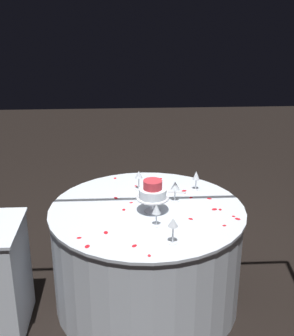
# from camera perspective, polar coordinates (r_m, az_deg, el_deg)

# --- Properties ---
(ground_plane) EXTENTS (12.00, 12.00, 0.00)m
(ground_plane) POSITION_cam_1_polar(r_m,az_deg,el_deg) (3.53, 0.00, -16.09)
(ground_plane) COLOR black
(decorative_arch) EXTENTS (2.31, 0.06, 2.37)m
(decorative_arch) POSITION_cam_1_polar(r_m,az_deg,el_deg) (2.46, 0.56, 7.51)
(decorative_arch) COLOR olive
(decorative_arch) RESTS_ON ground
(main_table) EXTENTS (1.35, 1.35, 0.75)m
(main_table) POSITION_cam_1_polar(r_m,az_deg,el_deg) (3.31, 0.00, -10.92)
(main_table) COLOR silver
(main_table) RESTS_ON ground
(tiered_cake) EXTENTS (0.22, 0.22, 0.23)m
(tiered_cake) POSITION_cam_1_polar(r_m,az_deg,el_deg) (3.03, 0.71, -3.03)
(tiered_cake) COLOR silver
(tiered_cake) RESTS_ON main_table
(wine_glass_0) EXTENTS (0.06, 0.06, 0.16)m
(wine_glass_0) POSITION_cam_1_polar(r_m,az_deg,el_deg) (2.67, 3.27, -7.03)
(wine_glass_0) COLOR silver
(wine_glass_0) RESTS_ON main_table
(wine_glass_1) EXTENTS (0.06, 0.06, 0.15)m
(wine_glass_1) POSITION_cam_1_polar(r_m,az_deg,el_deg) (3.20, 3.54, -2.33)
(wine_glass_1) COLOR silver
(wine_glass_1) RESTS_ON main_table
(wine_glass_2) EXTENTS (0.06, 0.06, 0.15)m
(wine_glass_2) POSITION_cam_1_polar(r_m,az_deg,el_deg) (3.40, 6.16, -1.08)
(wine_glass_2) COLOR silver
(wine_glass_2) RESTS_ON main_table
(wine_glass_3) EXTENTS (0.06, 0.06, 0.15)m
(wine_glass_3) POSITION_cam_1_polar(r_m,az_deg,el_deg) (2.87, 1.18, -5.31)
(wine_glass_3) COLOR silver
(wine_glass_3) RESTS_ON main_table
(wine_glass_4) EXTENTS (0.06, 0.06, 0.15)m
(wine_glass_4) POSITION_cam_1_polar(r_m,az_deg,el_deg) (3.39, -1.03, -1.01)
(wine_glass_4) COLOR silver
(wine_glass_4) RESTS_ON main_table
(cake_knife) EXTENTS (0.29, 0.07, 0.01)m
(cake_knife) POSITION_cam_1_polar(r_m,az_deg,el_deg) (3.38, 2.10, -3.01)
(cake_knife) COLOR silver
(cake_knife) RESTS_ON main_table
(rose_petal_0) EXTENTS (0.03, 0.02, 0.00)m
(rose_petal_0) POSITION_cam_1_polar(r_m,az_deg,el_deg) (3.62, 1.67, -1.33)
(rose_petal_0) COLOR red
(rose_petal_0) RESTS_ON main_table
(rose_petal_1) EXTENTS (0.04, 0.04, 0.00)m
(rose_petal_1) POSITION_cam_1_polar(r_m,az_deg,el_deg) (2.70, -1.59, -9.70)
(rose_petal_1) COLOR red
(rose_petal_1) RESTS_ON main_table
(rose_petal_2) EXTENTS (0.03, 0.04, 0.00)m
(rose_petal_2) POSITION_cam_1_polar(r_m,az_deg,el_deg) (2.84, -5.17, -8.03)
(rose_petal_2) COLOR red
(rose_petal_2) RESTS_ON main_table
(rose_petal_3) EXTENTS (0.03, 0.02, 0.00)m
(rose_petal_3) POSITION_cam_1_polar(r_m,az_deg,el_deg) (3.21, -1.99, -4.34)
(rose_petal_3) COLOR red
(rose_petal_3) RESTS_ON main_table
(rose_petal_4) EXTENTS (0.02, 0.03, 0.00)m
(rose_petal_4) POSITION_cam_1_polar(r_m,az_deg,el_deg) (3.15, 9.13, -5.14)
(rose_petal_4) COLOR red
(rose_petal_4) RESTS_ON main_table
(rose_petal_5) EXTENTS (0.04, 0.04, 0.00)m
(rose_petal_5) POSITION_cam_1_polar(r_m,az_deg,el_deg) (3.29, -3.92, -3.75)
(rose_petal_5) COLOR red
(rose_petal_5) RESTS_ON main_table
(rose_petal_6) EXTENTS (0.02, 0.03, 0.00)m
(rose_petal_6) POSITION_cam_1_polar(r_m,az_deg,el_deg) (3.12, -2.92, -5.22)
(rose_petal_6) COLOR red
(rose_petal_6) RESTS_ON main_table
(rose_petal_7) EXTENTS (0.04, 0.04, 0.00)m
(rose_petal_7) POSITION_cam_1_polar(r_m,az_deg,el_deg) (3.41, 4.66, -2.85)
(rose_petal_7) COLOR red
(rose_petal_7) RESTS_ON main_table
(rose_petal_8) EXTENTS (0.04, 0.05, 0.00)m
(rose_petal_8) POSITION_cam_1_polar(r_m,az_deg,el_deg) (2.71, -7.48, -9.69)
(rose_petal_8) COLOR red
(rose_petal_8) RESTS_ON main_table
(rose_petal_9) EXTENTS (0.03, 0.03, 0.00)m
(rose_petal_9) POSITION_cam_1_polar(r_m,az_deg,el_deg) (3.52, 1.69, -1.98)
(rose_petal_9) COLOR red
(rose_petal_9) RESTS_ON main_table
(rose_petal_10) EXTENTS (0.04, 0.04, 0.00)m
(rose_petal_10) POSITION_cam_1_polar(r_m,az_deg,el_deg) (3.01, 5.48, -6.35)
(rose_petal_10) COLOR red
(rose_petal_10) RESTS_ON main_table
(rose_petal_11) EXTENTS (0.03, 0.02, 0.00)m
(rose_petal_11) POSITION_cam_1_polar(r_m,az_deg,el_deg) (2.95, 9.66, -7.10)
(rose_petal_11) COLOR red
(rose_petal_11) RESTS_ON main_table
(rose_petal_12) EXTENTS (0.03, 0.03, 0.00)m
(rose_petal_12) POSITION_cam_1_polar(r_m,az_deg,el_deg) (3.48, -1.40, -2.26)
(rose_petal_12) COLOR red
(rose_petal_12) RESTS_ON main_table
(rose_petal_13) EXTENTS (0.03, 0.03, 0.00)m
(rose_petal_13) POSITION_cam_1_polar(r_m,az_deg,el_deg) (3.30, 5.52, -3.69)
(rose_petal_13) COLOR red
(rose_petal_13) RESTS_ON main_table
(rose_petal_14) EXTENTS (0.02, 0.03, 0.00)m
(rose_petal_14) POSITION_cam_1_polar(r_m,az_deg,el_deg) (3.63, -4.01, -1.28)
(rose_petal_14) COLOR red
(rose_petal_14) RESTS_ON main_table
(rose_petal_15) EXTENTS (0.04, 0.04, 0.00)m
(rose_petal_15) POSITION_cam_1_polar(r_m,az_deg,el_deg) (3.31, 7.80, -3.79)
(rose_petal_15) COLOR red
(rose_petal_15) RESTS_ON main_table
(rose_petal_16) EXTENTS (0.03, 0.03, 0.00)m
(rose_petal_16) POSITION_cam_1_polar(r_m,az_deg,el_deg) (2.81, -8.49, -8.63)
(rose_petal_16) COLOR red
(rose_petal_16) RESTS_ON main_table
(rose_petal_17) EXTENTS (0.03, 0.03, 0.00)m
(rose_petal_17) POSITION_cam_1_polar(r_m,az_deg,el_deg) (3.08, 10.77, -5.95)
(rose_petal_17) COLOR red
(rose_petal_17) RESTS_ON main_table
(rose_petal_18) EXTENTS (0.05, 0.04, 0.00)m
(rose_petal_18) POSITION_cam_1_polar(r_m,az_deg,el_deg) (3.05, 11.27, -6.26)
(rose_petal_18) COLOR red
(rose_petal_18) RESTS_ON main_table
(rose_petal_19) EXTENTS (0.02, 0.03, 0.00)m
(rose_petal_19) POSITION_cam_1_polar(r_m,az_deg,el_deg) (3.37, 4.73, -3.14)
(rose_petal_19) COLOR red
(rose_petal_19) RESTS_ON main_table
(rose_petal_20) EXTENTS (0.05, 0.04, 0.00)m
(rose_petal_20) POSITION_cam_1_polar(r_m,az_deg,el_deg) (3.15, 8.42, -5.13)
(rose_petal_20) COLOR red
(rose_petal_20) RESTS_ON main_table
(rose_petal_21) EXTENTS (0.02, 0.03, 0.00)m
(rose_petal_21) POSITION_cam_1_polar(r_m,az_deg,el_deg) (2.61, 0.28, -10.89)
(rose_petal_21) COLOR red
(rose_petal_21) RESTS_ON main_table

